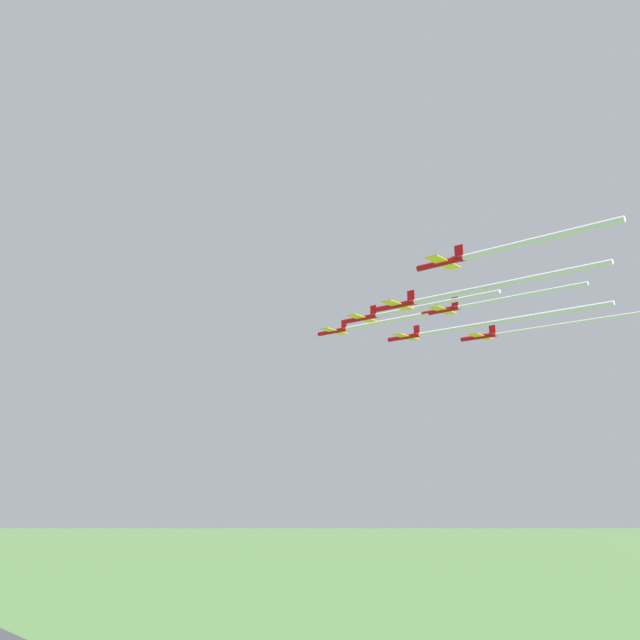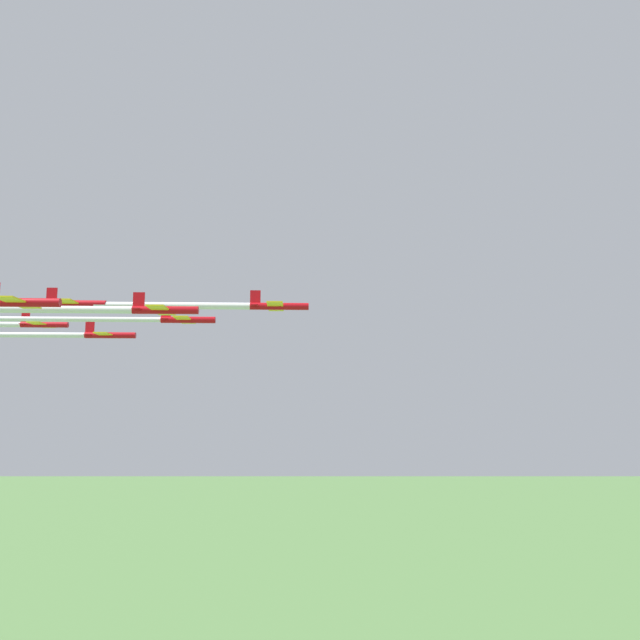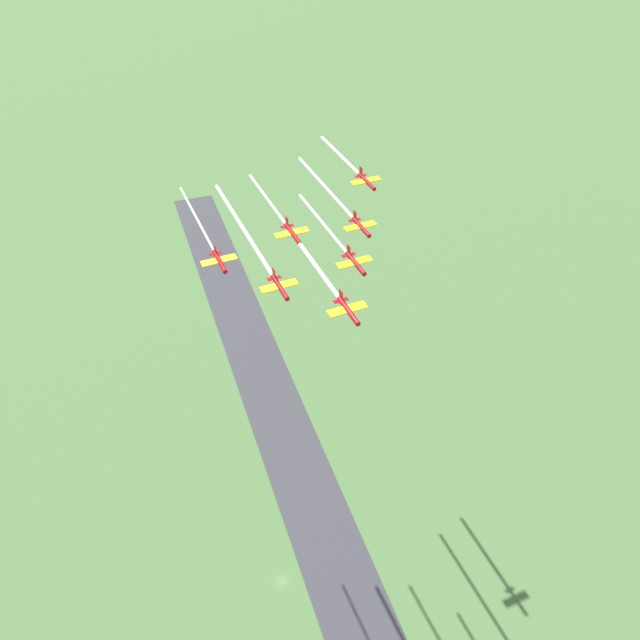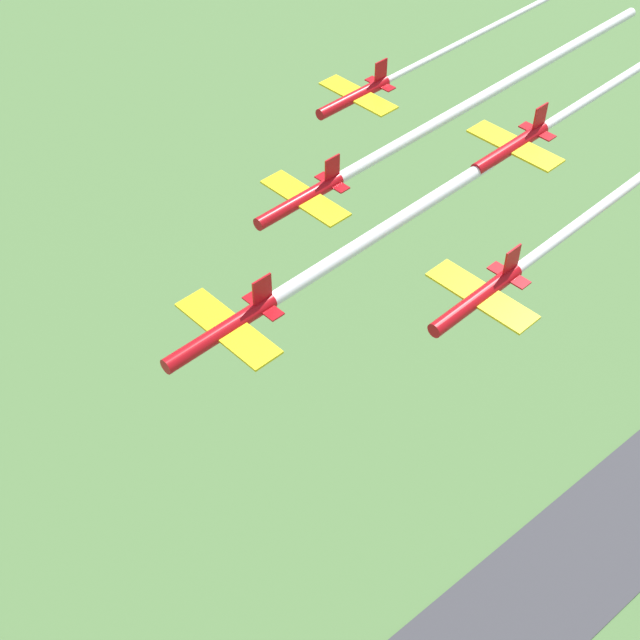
{
  "view_description": "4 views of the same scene",
  "coord_description": "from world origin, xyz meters",
  "px_view_note": "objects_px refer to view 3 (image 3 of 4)",
  "views": [
    {
      "loc": [
        181.51,
        -76.37,
        82.72
      ],
      "look_at": [
        11.19,
        -24.85,
        127.1
      ],
      "focal_mm": 35.0,
      "sensor_mm": 36.0,
      "label": 1
    },
    {
      "loc": [
        -56.46,
        73.02,
        106.02
      ],
      "look_at": [
        -0.67,
        -20.68,
        121.73
      ],
      "focal_mm": 35.0,
      "sensor_mm": 36.0,
      "label": 2
    },
    {
      "loc": [
        -107.26,
        -32.49,
        220.0
      ],
      "look_at": [
        2.89,
        -13.63,
        124.82
      ],
      "focal_mm": 35.0,
      "sensor_mm": 36.0,
      "label": 3
    },
    {
      "loc": [
        5.95,
        -69.48,
        174.03
      ],
      "look_at": [
        14.86,
        -22.55,
        127.4
      ],
      "focal_mm": 50.0,
      "sensor_mm": 36.0,
      "label": 4
    }
  ],
  "objects_px": {
    "jet_1": "(355,262)",
    "jet_5": "(219,261)",
    "jet_4": "(292,233)",
    "jet_2": "(279,286)",
    "jet_3": "(361,226)",
    "jet_0": "(348,310)",
    "jet_6": "(366,181)"
  },
  "relations": [
    {
      "from": "jet_1",
      "to": "jet_4",
      "type": "bearing_deg",
      "value": -59.53
    },
    {
      "from": "jet_0",
      "to": "jet_5",
      "type": "xyz_separation_m",
      "value": [
        19.03,
        38.13,
        -3.27
      ]
    },
    {
      "from": "jet_3",
      "to": "jet_5",
      "type": "xyz_separation_m",
      "value": [
        -23.54,
        36.24,
        -0.33
      ]
    },
    {
      "from": "jet_3",
      "to": "jet_2",
      "type": "bearing_deg",
      "value": 29.54
    },
    {
      "from": "jet_0",
      "to": "jet_6",
      "type": "bearing_deg",
      "value": -120.47
    },
    {
      "from": "jet_5",
      "to": "jet_0",
      "type": "bearing_deg",
      "value": 120.47
    },
    {
      "from": "jet_0",
      "to": "jet_6",
      "type": "distance_m",
      "value": 63.92
    },
    {
      "from": "jet_1",
      "to": "jet_2",
      "type": "bearing_deg",
      "value": -0.0
    },
    {
      "from": "jet_2",
      "to": "jet_5",
      "type": "relative_size",
      "value": 1.0
    },
    {
      "from": "jet_5",
      "to": "jet_2",
      "type": "bearing_deg",
      "value": 120.47
    },
    {
      "from": "jet_2",
      "to": "jet_5",
      "type": "height_order",
      "value": "jet_2"
    },
    {
      "from": "jet_3",
      "to": "jet_5",
      "type": "relative_size",
      "value": 1.0
    },
    {
      "from": "jet_4",
      "to": "jet_5",
      "type": "relative_size",
      "value": 1.0
    },
    {
      "from": "jet_3",
      "to": "jet_6",
      "type": "distance_m",
      "value": 21.62
    },
    {
      "from": "jet_1",
      "to": "jet_2",
      "type": "relative_size",
      "value": 1.0
    },
    {
      "from": "jet_0",
      "to": "jet_1",
      "type": "xyz_separation_m",
      "value": [
        21.29,
        0.94,
        -1.05
      ]
    },
    {
      "from": "jet_2",
      "to": "jet_6",
      "type": "height_order",
      "value": "jet_6"
    },
    {
      "from": "jet_2",
      "to": "jet_6",
      "type": "xyz_separation_m",
      "value": [
        54.34,
        -16.23,
        3.26
      ]
    },
    {
      "from": "jet_4",
      "to": "jet_5",
      "type": "height_order",
      "value": "jet_4"
    },
    {
      "from": "jet_5",
      "to": "jet_6",
      "type": "relative_size",
      "value": 1.0
    },
    {
      "from": "jet_2",
      "to": "jet_3",
      "type": "xyz_separation_m",
      "value": [
        33.05,
        -17.18,
        -0.39
      ]
    },
    {
      "from": "jet_5",
      "to": "jet_4",
      "type": "bearing_deg",
      "value": -180.0
    },
    {
      "from": "jet_0",
      "to": "jet_3",
      "type": "xyz_separation_m",
      "value": [
        42.57,
        1.89,
        -2.94
      ]
    },
    {
      "from": "jet_3",
      "to": "jet_4",
      "type": "xyz_separation_m",
      "value": [
        -11.77,
        18.12,
        3.15
      ]
    },
    {
      "from": "jet_5",
      "to": "jet_1",
      "type": "bearing_deg",
      "value": 150.46
    },
    {
      "from": "jet_3",
      "to": "jet_4",
      "type": "distance_m",
      "value": 21.83
    },
    {
      "from": "jet_1",
      "to": "jet_5",
      "type": "height_order",
      "value": "jet_1"
    },
    {
      "from": "jet_4",
      "to": "jet_6",
      "type": "distance_m",
      "value": 37.25
    },
    {
      "from": "jet_2",
      "to": "jet_5",
      "type": "distance_m",
      "value": 21.32
    },
    {
      "from": "jet_1",
      "to": "jet_0",
      "type": "bearing_deg",
      "value": 59.53
    },
    {
      "from": "jet_4",
      "to": "jet_2",
      "type": "bearing_deg",
      "value": 59.53
    },
    {
      "from": "jet_1",
      "to": "jet_4",
      "type": "distance_m",
      "value": 21.34
    }
  ]
}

